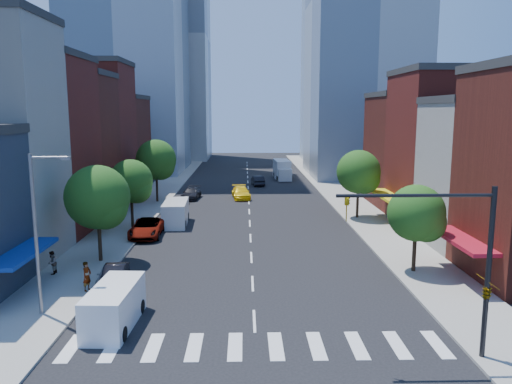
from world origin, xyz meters
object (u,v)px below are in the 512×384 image
cargo_van_far (176,213)px  traffic_car_far (283,175)px  parked_car_front (110,274)px  taxi (241,193)px  parked_car_rear (191,193)px  cargo_van_near (113,307)px  traffic_car_oncoming (258,181)px  parked_car_third (147,228)px  parked_car_second (115,275)px  box_truck (282,170)px  pedestrian_near (87,276)px  pedestrian_far (52,263)px

cargo_van_far → traffic_car_far: 36.53m
parked_car_front → taxi: bearing=70.1°
parked_car_rear → taxi: size_ratio=0.95×
cargo_van_near → traffic_car_far: 59.56m
traffic_car_oncoming → traffic_car_far: (4.50, 7.23, -0.03)m
cargo_van_far → traffic_car_oncoming: size_ratio=1.27×
cargo_van_far → taxi: bearing=64.6°
parked_car_third → cargo_van_far: 5.09m
parked_car_front → traffic_car_oncoming: bearing=70.7°
cargo_van_near → taxi: cargo_van_near is taller
parked_car_second → box_truck: 53.51m
pedestrian_near → parked_car_front: bearing=-11.8°
parked_car_third → box_truck: (15.32, 38.58, 0.67)m
parked_car_second → box_truck: box_truck is taller
box_truck → traffic_car_far: bearing=4.2°
cargo_van_far → pedestrian_far: bearing=-114.6°
parked_car_third → pedestrian_far: 11.85m
parked_car_second → parked_car_rear: size_ratio=0.78×
parked_car_second → taxi: bearing=72.1°
parked_car_rear → cargo_van_far: bearing=-84.7°
parked_car_second → pedestrian_far: (-4.77, 1.79, 0.32)m
pedestrian_near → parked_car_second: bearing=-22.7°
parked_car_front → parked_car_rear: 32.29m
traffic_car_far → cargo_van_near: bearing=81.2°
traffic_car_oncoming → pedestrian_far: (-15.44, -42.36, 0.22)m
traffic_car_far → parked_car_rear: bearing=58.9°
taxi → pedestrian_far: 33.43m
parked_car_second → pedestrian_far: pedestrian_far is taller
parked_car_front → parked_car_third: (0.00, 12.60, 0.18)m
cargo_van_near → pedestrian_near: (-2.99, 5.13, -0.01)m
parked_car_rear → pedestrian_far: (-6.44, -30.62, 0.24)m
traffic_car_far → pedestrian_near: pedestrian_near is taller
pedestrian_near → box_truck: bearing=2.0°
taxi → traffic_car_oncoming: 11.81m
parked_car_second → parked_car_rear: 32.45m
parked_car_third → pedestrian_far: bearing=-113.6°
parked_car_third → cargo_van_far: (2.01, 4.66, 0.38)m
parked_car_third → taxi: parked_car_third is taller
cargo_van_near → traffic_car_oncoming: cargo_van_near is taller
parked_car_second → traffic_car_far: traffic_car_far is taller
parked_car_front → taxi: taxi is taller
cargo_van_near → parked_car_second: bearing=106.8°
traffic_car_oncoming → traffic_car_far: 8.51m
cargo_van_far → parked_car_front: bearing=-98.8°
parked_car_second → box_truck: (14.99, 51.36, 0.84)m
parked_car_second → cargo_van_far: cargo_van_far is taller
parked_car_second → cargo_van_near: (1.66, -6.62, 0.46)m
taxi → pedestrian_far: pedestrian_far is taller
parked_car_third → pedestrian_near: size_ratio=3.11×
parked_car_second → parked_car_third: 12.79m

